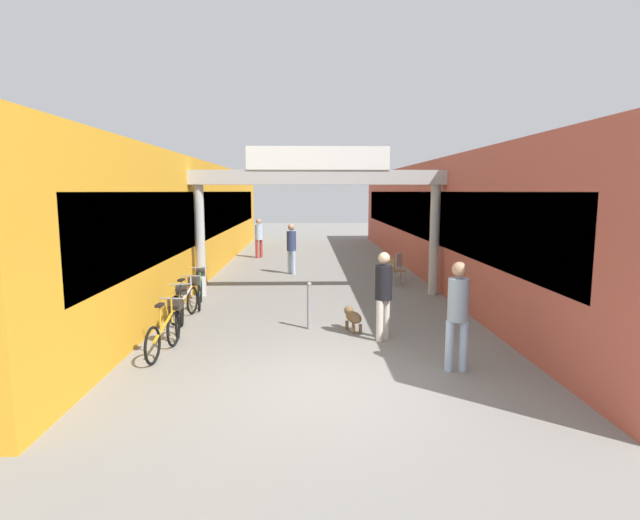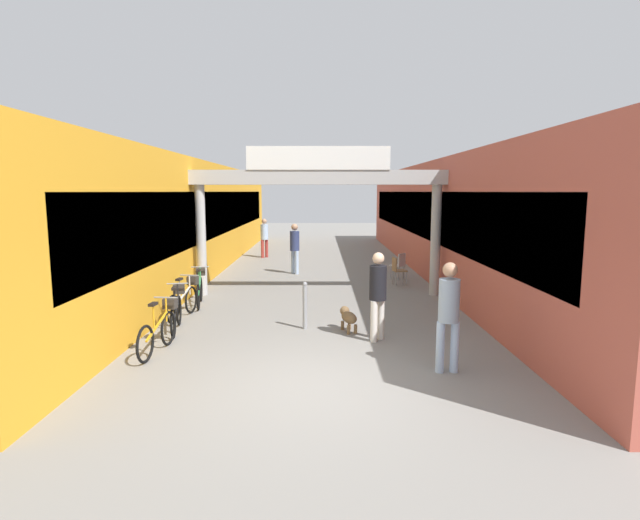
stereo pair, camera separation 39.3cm
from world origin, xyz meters
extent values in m
plane|color=gray|center=(0.00, 0.00, 0.00)|extent=(80.00, 80.00, 0.00)
cube|color=gold|center=(-5.10, 11.00, 1.97)|extent=(3.00, 26.00, 3.94)
cube|color=black|center=(-3.62, 11.00, 2.17)|extent=(0.04, 23.40, 1.58)
cube|color=#B25142|center=(5.10, 11.00, 1.97)|extent=(3.00, 26.00, 3.94)
cube|color=black|center=(3.62, 11.00, 2.17)|extent=(0.04, 23.40, 1.58)
cylinder|color=#B2B2B2|center=(-3.35, 6.81, 1.58)|extent=(0.28, 0.28, 3.16)
cylinder|color=#B2B2B2|center=(3.35, 6.81, 1.58)|extent=(0.28, 0.28, 3.16)
cube|color=#B2B2B2|center=(0.00, 6.81, 3.36)|extent=(7.40, 0.44, 0.40)
cube|color=white|center=(0.00, 6.61, 3.88)|extent=(3.96, 0.10, 0.64)
cylinder|color=silver|center=(1.12, 2.25, 0.42)|extent=(0.20, 0.20, 0.83)
cylinder|color=silver|center=(1.27, 2.43, 0.42)|extent=(0.20, 0.20, 0.83)
cylinder|color=black|center=(1.20, 2.34, 1.17)|extent=(0.48, 0.48, 0.69)
sphere|color=beige|center=(1.20, 2.34, 1.66)|extent=(0.33, 0.33, 0.23)
cylinder|color=#A5BFE0|center=(2.27, 0.57, 0.43)|extent=(0.15, 0.15, 0.86)
cylinder|color=#A5BFE0|center=(2.03, 0.56, 0.43)|extent=(0.15, 0.15, 0.86)
cylinder|color=#8C9EB2|center=(2.15, 0.57, 1.21)|extent=(0.36, 0.36, 0.71)
sphere|color=tan|center=(2.15, 0.57, 1.71)|extent=(0.25, 0.25, 0.24)
cylinder|color=#A5BFE0|center=(-0.94, 10.61, 0.42)|extent=(0.20, 0.20, 0.85)
cylinder|color=#A5BFE0|center=(-0.79, 10.42, 0.42)|extent=(0.20, 0.20, 0.85)
cylinder|color=navy|center=(-0.87, 10.51, 1.20)|extent=(0.48, 0.48, 0.70)
sphere|color=tan|center=(-0.87, 10.51, 1.70)|extent=(0.34, 0.34, 0.24)
cylinder|color=#99332D|center=(-2.37, 15.10, 0.41)|extent=(0.20, 0.20, 0.82)
cylinder|color=#99332D|center=(-2.54, 14.92, 0.41)|extent=(0.20, 0.20, 0.82)
cylinder|color=#A5BFE0|center=(-2.46, 15.01, 1.16)|extent=(0.48, 0.48, 0.68)
sphere|color=tan|center=(-2.46, 15.01, 1.64)|extent=(0.33, 0.33, 0.23)
ellipsoid|color=brown|center=(0.67, 2.96, 0.31)|extent=(0.43, 0.65, 0.24)
sphere|color=brown|center=(0.58, 3.22, 0.40)|extent=(0.26, 0.26, 0.20)
sphere|color=white|center=(0.61, 3.13, 0.30)|extent=(0.18, 0.18, 0.15)
cylinder|color=brown|center=(0.54, 3.11, 0.10)|extent=(0.09, 0.09, 0.19)
cylinder|color=brown|center=(0.69, 3.16, 0.10)|extent=(0.09, 0.09, 0.19)
cylinder|color=brown|center=(0.65, 2.77, 0.10)|extent=(0.09, 0.09, 0.19)
cylinder|color=brown|center=(0.80, 2.81, 0.10)|extent=(0.09, 0.09, 0.19)
torus|color=black|center=(-2.90, 2.04, 0.34)|extent=(0.11, 0.67, 0.67)
torus|color=black|center=(-2.99, 1.02, 0.34)|extent=(0.11, 0.67, 0.67)
cube|color=gold|center=(-2.95, 1.53, 0.52)|extent=(0.12, 0.94, 0.34)
cylinder|color=gold|center=(-2.96, 1.41, 0.74)|extent=(0.03, 0.03, 0.42)
cube|color=black|center=(-2.96, 1.41, 0.96)|extent=(0.12, 0.23, 0.05)
cylinder|color=gold|center=(-2.90, 1.98, 0.72)|extent=(0.03, 0.03, 0.46)
cylinder|color=gray|center=(-2.90, 1.98, 0.96)|extent=(0.46, 0.07, 0.03)
cube|color=#332D28|center=(-2.88, 2.18, 0.80)|extent=(0.26, 0.22, 0.20)
torus|color=black|center=(-3.10, 3.49, 0.34)|extent=(0.16, 0.67, 0.67)
torus|color=black|center=(-2.93, 2.49, 0.34)|extent=(0.16, 0.67, 0.67)
cube|color=black|center=(-3.02, 2.99, 0.52)|extent=(0.19, 0.94, 0.34)
cylinder|color=black|center=(-3.00, 2.87, 0.74)|extent=(0.04, 0.04, 0.42)
cube|color=black|center=(-3.00, 2.87, 0.96)|extent=(0.13, 0.23, 0.05)
cylinder|color=black|center=(-3.09, 3.43, 0.72)|extent=(0.04, 0.04, 0.46)
cylinder|color=gray|center=(-3.09, 3.43, 0.96)|extent=(0.46, 0.10, 0.03)
cube|color=#332D28|center=(-3.12, 3.63, 0.80)|extent=(0.27, 0.24, 0.20)
torus|color=black|center=(-3.11, 4.59, 0.34)|extent=(0.15, 0.67, 0.67)
torus|color=black|center=(-3.26, 3.59, 0.34)|extent=(0.15, 0.67, 0.67)
cube|color=beige|center=(-3.19, 4.09, 0.52)|extent=(0.18, 0.94, 0.34)
cylinder|color=beige|center=(-3.20, 3.97, 0.74)|extent=(0.04, 0.04, 0.42)
cube|color=black|center=(-3.20, 3.97, 0.96)|extent=(0.13, 0.23, 0.05)
cylinder|color=beige|center=(-3.12, 4.54, 0.72)|extent=(0.04, 0.04, 0.46)
cylinder|color=gray|center=(-3.12, 4.54, 0.96)|extent=(0.46, 0.10, 0.03)
cube|color=#332D28|center=(-3.09, 4.73, 0.80)|extent=(0.27, 0.23, 0.20)
torus|color=black|center=(-3.19, 5.93, 0.34)|extent=(0.16, 0.67, 0.67)
torus|color=black|center=(-3.02, 4.93, 0.34)|extent=(0.16, 0.67, 0.67)
cube|color=#338C4C|center=(-3.10, 5.43, 0.52)|extent=(0.19, 0.93, 0.34)
cylinder|color=#338C4C|center=(-3.08, 5.31, 0.74)|extent=(0.04, 0.04, 0.42)
cube|color=black|center=(-3.08, 5.31, 0.96)|extent=(0.14, 0.23, 0.05)
cylinder|color=#338C4C|center=(-3.18, 5.88, 0.72)|extent=(0.04, 0.04, 0.46)
cylinder|color=gray|center=(-3.18, 5.88, 0.96)|extent=(0.46, 0.11, 0.03)
cube|color=#332D28|center=(-3.21, 6.07, 0.80)|extent=(0.27, 0.24, 0.20)
cylinder|color=gray|center=(-0.28, 3.19, 0.48)|extent=(0.10, 0.10, 0.96)
sphere|color=gray|center=(-0.28, 3.19, 0.99)|extent=(0.10, 0.10, 0.10)
cylinder|color=gray|center=(2.73, 8.50, 0.23)|extent=(0.03, 0.03, 0.45)
cylinder|color=gray|center=(2.78, 8.16, 0.23)|extent=(0.03, 0.03, 0.45)
cylinder|color=gray|center=(2.39, 8.44, 0.23)|extent=(0.03, 0.03, 0.45)
cylinder|color=gray|center=(2.45, 8.11, 0.23)|extent=(0.03, 0.03, 0.45)
cube|color=olive|center=(2.59, 8.30, 0.47)|extent=(0.46, 0.46, 0.04)
cube|color=olive|center=(2.41, 8.27, 0.69)|extent=(0.11, 0.40, 0.40)
cylinder|color=gray|center=(2.44, 9.42, 0.23)|extent=(0.04, 0.04, 0.45)
cylinder|color=gray|center=(2.67, 9.67, 0.23)|extent=(0.04, 0.04, 0.45)
cylinder|color=gray|center=(2.69, 9.19, 0.23)|extent=(0.04, 0.04, 0.45)
cylinder|color=gray|center=(2.92, 9.44, 0.23)|extent=(0.04, 0.04, 0.45)
cube|color=silver|center=(2.68, 9.43, 0.47)|extent=(0.57, 0.57, 0.04)
cube|color=silver|center=(2.82, 9.31, 0.69)|extent=(0.30, 0.32, 0.40)
camera|label=1|loc=(-0.34, -7.35, 2.96)|focal=28.00mm
camera|label=2|loc=(0.05, -7.36, 2.96)|focal=28.00mm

